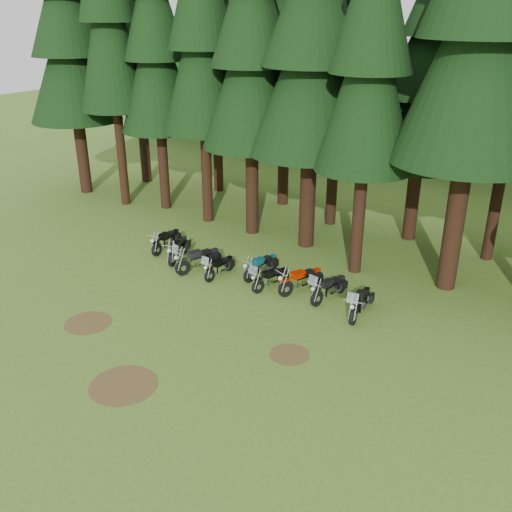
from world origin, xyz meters
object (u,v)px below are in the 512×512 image
object	(u,v)px
motorcycle_1	(178,250)
motorcycle_5	(271,279)
motorcycle_0	(166,241)
motorcycle_3	(219,267)
motorcycle_4	(261,267)
motorcycle_7	(329,289)
motorcycle_6	(302,281)
motorcycle_8	(360,304)
motorcycle_2	(198,260)

from	to	relation	value
motorcycle_1	motorcycle_5	distance (m)	5.30
motorcycle_0	motorcycle_3	distance (m)	4.09
motorcycle_0	motorcycle_4	xyz separation A→B (m)	(5.54, 0.15, -0.01)
motorcycle_4	motorcycle_7	xyz separation A→B (m)	(3.52, -0.27, 0.02)
motorcycle_0	motorcycle_5	xyz separation A→B (m)	(6.52, -0.60, -0.03)
motorcycle_3	motorcycle_4	world-z (taller)	motorcycle_3
motorcycle_1	motorcycle_6	world-z (taller)	motorcycle_6
motorcycle_7	motorcycle_8	distance (m)	1.67
motorcycle_4	motorcycle_7	size ratio (longest dim) A/B	0.98
motorcycle_8	motorcycle_1	bearing A→B (deg)	172.14
motorcycle_1	motorcycle_6	xyz separation A→B (m)	(6.53, 0.41, 0.01)
motorcycle_5	motorcycle_7	xyz separation A→B (m)	(2.54, 0.48, 0.04)
motorcycle_3	motorcycle_6	distance (m)	3.85
motorcycle_2	motorcycle_8	size ratio (longest dim) A/B	1.04
motorcycle_1	motorcycle_4	xyz separation A→B (m)	(4.31, 0.66, -0.01)
motorcycle_1	motorcycle_5	xyz separation A→B (m)	(5.30, -0.09, -0.04)
motorcycle_5	motorcycle_2	bearing A→B (deg)	-159.07
motorcycle_3	motorcycle_7	xyz separation A→B (m)	(5.07, 0.78, 0.05)
motorcycle_0	motorcycle_1	xyz separation A→B (m)	(1.22, -0.51, 0.01)
motorcycle_0	motorcycle_1	size ratio (longest dim) A/B	1.03
motorcycle_1	motorcycle_6	bearing A→B (deg)	-17.31
motorcycle_4	motorcycle_7	bearing A→B (deg)	2.25
motorcycle_3	motorcycle_5	bearing A→B (deg)	7.37
motorcycle_2	motorcycle_5	world-z (taller)	motorcycle_2
motorcycle_0	motorcycle_4	size ratio (longest dim) A/B	1.02
motorcycle_2	motorcycle_4	size ratio (longest dim) A/B	1.08
motorcycle_0	motorcycle_7	size ratio (longest dim) A/B	0.99
motorcycle_7	motorcycle_8	world-z (taller)	motorcycle_8
motorcycle_0	motorcycle_7	xyz separation A→B (m)	(9.06, -0.12, 0.01)
motorcycle_8	motorcycle_0	bearing A→B (deg)	169.44
motorcycle_1	motorcycle_4	size ratio (longest dim) A/B	0.99
motorcycle_4	motorcycle_5	size ratio (longest dim) A/B	1.08
motorcycle_2	motorcycle_3	world-z (taller)	motorcycle_2
motorcycle_1	motorcycle_7	xyz separation A→B (m)	(7.84, 0.40, 0.00)
motorcycle_2	motorcycle_6	xyz separation A→B (m)	(4.93, 0.84, -0.03)
motorcycle_7	motorcycle_5	bearing A→B (deg)	-158.97
motorcycle_2	motorcycle_5	xyz separation A→B (m)	(3.69, 0.34, -0.08)
motorcycle_0	motorcycle_4	distance (m)	5.54
motorcycle_2	motorcycle_8	bearing A→B (deg)	21.03
motorcycle_2	motorcycle_3	size ratio (longest dim) A/B	1.19
motorcycle_2	motorcycle_5	distance (m)	3.71
motorcycle_7	motorcycle_0	bearing A→B (deg)	-170.43
motorcycle_0	motorcycle_2	size ratio (longest dim) A/B	0.94
motorcycle_0	motorcycle_3	size ratio (longest dim) A/B	1.12
motorcycle_1	motorcycle_5	size ratio (longest dim) A/B	1.07
motorcycle_3	motorcycle_5	size ratio (longest dim) A/B	0.98
motorcycle_0	motorcycle_8	world-z (taller)	motorcycle_8
motorcycle_0	motorcycle_6	world-z (taller)	motorcycle_6
motorcycle_5	motorcycle_8	distance (m)	4.14
motorcycle_3	motorcycle_8	size ratio (longest dim) A/B	0.87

